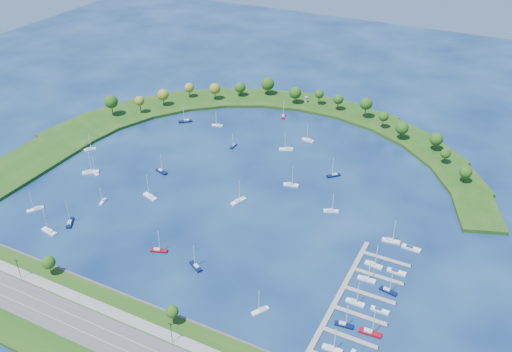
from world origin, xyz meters
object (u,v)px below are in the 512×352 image
at_px(moored_boat_19, 103,201).
at_px(moored_boat_16, 70,222).
at_px(harbor_tower, 306,99).
at_px(moored_boat_8, 49,231).
at_px(moored_boat_1, 308,140).
at_px(docked_boat_6, 367,279).
at_px(moored_boat_7, 161,171).
at_px(docked_boat_5, 380,310).
at_px(docked_boat_0, 332,348).
at_px(moored_boat_5, 283,116).
at_px(moored_boat_4, 185,121).
at_px(moored_boat_17, 90,172).
at_px(docked_boat_3, 370,332).
at_px(moored_boat_3, 238,201).
at_px(moored_boat_0, 150,196).
at_px(moored_boat_18, 291,184).
at_px(moored_boat_12, 233,146).
at_px(moored_boat_15, 196,266).
at_px(moored_boat_20, 159,250).
at_px(moored_boat_11, 331,210).
at_px(docked_boat_2, 344,324).
at_px(moored_boat_2, 90,149).
at_px(docked_boat_9, 396,272).
at_px(moored_boat_10, 35,209).
at_px(dock_system, 355,302).
at_px(docked_boat_11, 411,248).
at_px(moored_boat_13, 286,149).
at_px(moored_boat_21, 217,125).
at_px(docked_boat_4, 355,302).
at_px(docked_boat_8, 374,264).
at_px(docked_boat_10, 391,240).
at_px(moored_boat_14, 260,310).
at_px(moored_boat_9, 333,175).

bearing_deg(moored_boat_19, moored_boat_16, -20.18).
height_order(harbor_tower, moored_boat_8, moored_boat_8).
distance_m(moored_boat_1, docked_boat_6, 132.50).
height_order(moored_boat_7, docked_boat_5, moored_boat_7).
height_order(moored_boat_8, docked_boat_0, moored_boat_8).
relative_size(moored_boat_5, moored_boat_7, 0.98).
bearing_deg(moored_boat_4, moored_boat_17, 42.34).
height_order(moored_boat_17, docked_boat_3, moored_boat_17).
xyz_separation_m(moored_boat_3, docked_boat_0, (79.66, -71.79, -0.07)).
xyz_separation_m(moored_boat_0, moored_boat_18, (63.26, 45.71, -0.04)).
bearing_deg(moored_boat_12, moored_boat_19, -21.98).
xyz_separation_m(moored_boat_12, moored_boat_15, (40.49, -108.48, 0.06)).
distance_m(moored_boat_8, moored_boat_12, 125.27).
relative_size(moored_boat_7, moored_boat_20, 1.02).
height_order(moored_boat_11, docked_boat_3, docked_boat_3).
relative_size(moored_boat_12, docked_boat_2, 0.84).
relative_size(moored_boat_2, moored_boat_20, 0.91).
xyz_separation_m(docked_boat_0, docked_boat_9, (10.45, 54.49, -0.26)).
bearing_deg(moored_boat_10, moored_boat_0, 158.72).
distance_m(moored_boat_8, moored_boat_17, 57.07).
distance_m(dock_system, moored_boat_7, 143.54).
bearing_deg(moored_boat_3, dock_system, -98.16).
xyz_separation_m(moored_boat_4, docked_boat_11, (171.38, -67.20, -0.29)).
distance_m(moored_boat_11, moored_boat_15, 79.74).
height_order(moored_boat_11, moored_boat_13, moored_boat_13).
height_order(moored_boat_3, moored_boat_21, moored_boat_3).
relative_size(moored_boat_8, docked_boat_5, 1.75).
bearing_deg(docked_boat_5, moored_boat_8, -171.43).
height_order(moored_boat_4, moored_boat_17, moored_boat_17).
bearing_deg(docked_boat_4, docked_boat_3, -49.74).
bearing_deg(moored_boat_1, docked_boat_2, 123.40).
xyz_separation_m(moored_boat_15, docked_boat_3, (82.30, -2.35, 0.04)).
bearing_deg(moored_boat_5, moored_boat_16, 144.83).
relative_size(moored_boat_2, moored_boat_16, 0.83).
distance_m(docked_boat_2, docked_boat_8, 40.83).
bearing_deg(docked_boat_10, moored_boat_8, -163.51).
distance_m(moored_boat_2, moored_boat_21, 84.93).
distance_m(moored_boat_7, moored_boat_14, 125.04).
relative_size(moored_boat_8, moored_boat_12, 1.41).
relative_size(moored_boat_9, moored_boat_18, 0.97).
height_order(moored_boat_12, docked_boat_5, moored_boat_12).
bearing_deg(moored_boat_11, docked_boat_9, -59.08).
bearing_deg(moored_boat_18, moored_boat_19, -157.44).
xyz_separation_m(moored_boat_2, docked_boat_3, (201.05, -66.45, 0.07)).
xyz_separation_m(moored_boat_12, moored_boat_18, (51.04, -25.53, 0.08)).
height_order(harbor_tower, moored_boat_4, moored_boat_4).
xyz_separation_m(moored_boat_19, docked_boat_0, (144.69, -38.83, 0.05)).
distance_m(harbor_tower, moored_boat_3, 135.14).
bearing_deg(docked_boat_2, docked_boat_5, 46.95).
relative_size(moored_boat_5, moored_boat_10, 0.95).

